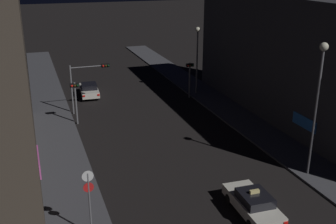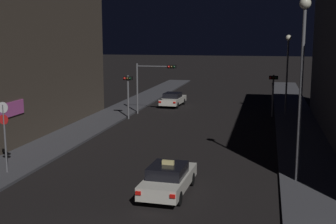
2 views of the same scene
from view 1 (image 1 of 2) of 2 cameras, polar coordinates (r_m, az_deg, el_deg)
sidewalk_left at (r=40.88m, az=-15.88°, el=-0.06°), size 3.44×59.97×0.15m
sidewalk_right at (r=44.63m, az=5.45°, el=2.29°), size 3.44×59.97×0.15m
building_facade_right at (r=38.39m, az=17.72°, el=6.96°), size 6.16×27.92×11.03m
taxi at (r=24.19m, az=11.76°, el=-12.34°), size 1.97×4.52×1.62m
far_car at (r=45.11m, az=-10.93°, el=3.09°), size 2.07×4.55×1.42m
traffic_light_overhead at (r=39.37m, az=-11.23°, el=4.73°), size 3.78×0.42×4.72m
traffic_light_left_kerb at (r=36.69m, az=-12.78°, el=2.38°), size 0.80×0.42×3.86m
traffic_light_right_kerb at (r=43.35m, az=3.05°, el=5.47°), size 0.80×0.42×3.80m
sign_pole_left at (r=21.43m, az=-10.92°, el=-11.54°), size 0.58×0.10×3.75m
street_lamp_near_block at (r=27.38m, az=20.26°, el=3.28°), size 0.54×0.54×8.89m
street_lamp_far_block at (r=44.09m, az=4.10°, el=8.85°), size 0.52×0.52×7.18m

